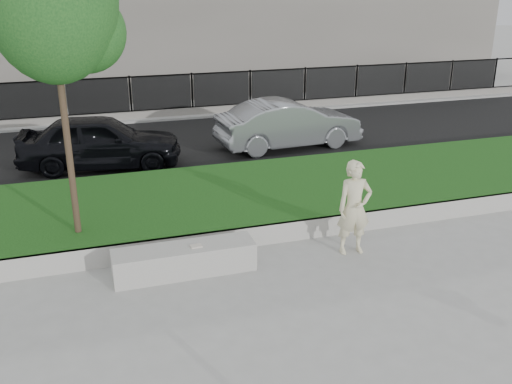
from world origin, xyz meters
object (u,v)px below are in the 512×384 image
object	(u,v)px
man	(354,208)
book	(196,246)
stone_bench	(185,260)
young_tree	(56,3)
car_dark	(100,141)
car_silver	(289,124)

from	to	relation	value
man	book	world-z (taller)	man
stone_bench	man	size ratio (longest dim) A/B	1.37
young_tree	car_dark	size ratio (longest dim) A/B	1.32
man	car_silver	world-z (taller)	man
stone_bench	car_silver	size ratio (longest dim) A/B	0.57
book	stone_bench	bearing A→B (deg)	159.30
man	book	distance (m)	2.94
young_tree	car_silver	distance (m)	8.82
stone_bench	young_tree	size ratio (longest dim) A/B	0.44
stone_bench	car_dark	world-z (taller)	car_dark
book	car_silver	world-z (taller)	car_silver
car_dark	car_silver	distance (m)	5.44
stone_bench	car_silver	bearing A→B (deg)	56.33
car_dark	car_silver	bearing A→B (deg)	-77.26
book	car_dark	size ratio (longest dim) A/B	0.05
man	car_dark	world-z (taller)	man
stone_bench	book	size ratio (longest dim) A/B	12.51
young_tree	car_silver	world-z (taller)	young_tree
stone_bench	car_dark	bearing A→B (deg)	98.63
man	car_dark	size ratio (longest dim) A/B	0.42
man	stone_bench	bearing A→B (deg)	-178.03
young_tree	car_silver	xyz separation A→B (m)	(6.08, 5.24, -3.66)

